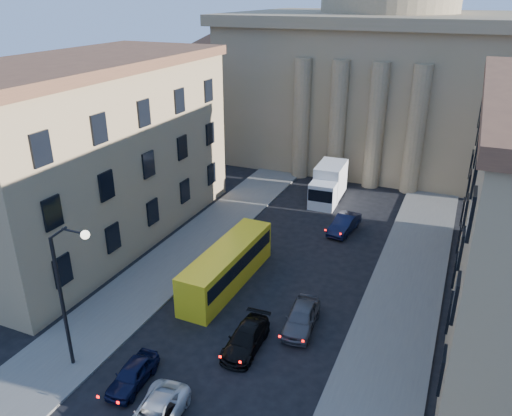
{
  "coord_description": "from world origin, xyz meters",
  "views": [
    {
      "loc": [
        10.74,
        -8.28,
        19.22
      ],
      "look_at": [
        -0.17,
        16.89,
        7.32
      ],
      "focal_mm": 35.0,
      "sensor_mm": 36.0,
      "label": 1
    }
  ],
  "objects": [
    {
      "name": "sidewalk_left",
      "position": [
        -8.5,
        18.0,
        0.07
      ],
      "size": [
        5.0,
        60.0,
        0.15
      ],
      "primitive_type": "cube",
      "color": "#5B5854",
      "rests_on": "ground"
    },
    {
      "name": "sidewalk_right",
      "position": [
        8.5,
        18.0,
        0.07
      ],
      "size": [
        5.0,
        60.0,
        0.15
      ],
      "primitive_type": "cube",
      "color": "#5B5854",
      "rests_on": "ground"
    },
    {
      "name": "church",
      "position": [
        0.0,
        55.47,
        11.88
      ],
      "size": [
        68.02,
        28.76,
        36.6
      ],
      "color": "olive",
      "rests_on": "ground"
    },
    {
      "name": "building_left",
      "position": [
        -17.0,
        22.0,
        7.42
      ],
      "size": [
        11.6,
        26.6,
        14.7
      ],
      "color": "#9C805B",
      "rests_on": "ground"
    },
    {
      "name": "street_lamp",
      "position": [
        -6.97,
        8.0,
        5.29
      ],
      "size": [
        2.62,
        0.44,
        8.83
      ],
      "color": "black",
      "rests_on": "ground"
    },
    {
      "name": "car_left_near",
      "position": [
        -3.5,
        8.13,
        0.63
      ],
      "size": [
        1.74,
        3.78,
        1.25
      ],
      "primitive_type": "imported",
      "rotation": [
        0.0,
        0.0,
        0.07
      ],
      "color": "black",
      "rests_on": "ground"
    },
    {
      "name": "car_right_mid",
      "position": [
        0.8,
        13.18,
        0.65
      ],
      "size": [
        1.97,
        4.52,
        1.29
      ],
      "primitive_type": "imported",
      "rotation": [
        0.0,
        0.0,
        0.04
      ],
      "color": "black",
      "rests_on": "ground"
    },
    {
      "name": "car_right_far",
      "position": [
        3.14,
        16.32,
        0.75
      ],
      "size": [
        2.19,
        4.54,
        1.49
      ],
      "primitive_type": "imported",
      "rotation": [
        0.0,
        0.0,
        0.1
      ],
      "color": "#48484D",
      "rests_on": "ground"
    },
    {
      "name": "car_right_distant",
      "position": [
        2.21,
        30.69,
        0.73
      ],
      "size": [
        2.13,
        4.61,
        1.46
      ],
      "primitive_type": "imported",
      "rotation": [
        0.0,
        0.0,
        -0.13
      ],
      "color": "black",
      "rests_on": "ground"
    },
    {
      "name": "city_bus",
      "position": [
        -3.32,
        19.08,
        1.54
      ],
      "size": [
        2.59,
        10.21,
        2.86
      ],
      "rotation": [
        0.0,
        0.0,
        -0.02
      ],
      "color": "yellow",
      "rests_on": "ground"
    },
    {
      "name": "box_truck",
      "position": [
        -1.12,
        37.2,
        1.65
      ],
      "size": [
        2.74,
        6.45,
        3.49
      ],
      "rotation": [
        0.0,
        0.0,
        0.04
      ],
      "color": "white",
      "rests_on": "ground"
    }
  ]
}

